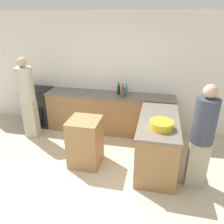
{
  "coord_description": "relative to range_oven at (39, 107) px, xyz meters",
  "views": [
    {
      "loc": [
        1.08,
        -2.46,
        2.56
      ],
      "look_at": [
        0.3,
        1.08,
        0.98
      ],
      "focal_mm": 35.0,
      "sensor_mm": 36.0,
      "label": 1
    }
  ],
  "objects": [
    {
      "name": "olive_oil_bottle",
      "position": [
        2.16,
        -0.17,
        0.56
      ],
      "size": [
        0.06,
        0.06,
        0.26
      ],
      "color": "#475B1E",
      "rests_on": "counter_back"
    },
    {
      "name": "dish_soap_bottle",
      "position": [
        2.22,
        0.01,
        0.57
      ],
      "size": [
        0.06,
        0.06,
        0.28
      ],
      "color": "#338CBF",
      "rests_on": "counter_back"
    },
    {
      "name": "hot_sauce_bottle",
      "position": [
        2.14,
        -0.03,
        0.57
      ],
      "size": [
        0.07,
        0.07,
        0.27
      ],
      "color": "red",
      "rests_on": "counter_back"
    },
    {
      "name": "wine_bottle_dark",
      "position": [
        2.03,
        0.05,
        0.57
      ],
      "size": [
        0.07,
        0.07,
        0.27
      ],
      "color": "black",
      "rests_on": "counter_back"
    },
    {
      "name": "person_at_peninsula",
      "position": [
        3.61,
        -1.54,
        0.47
      ],
      "size": [
        0.34,
        0.34,
        1.72
      ],
      "color": "#ADA38E",
      "rests_on": "ground_plane"
    },
    {
      "name": "wall_back",
      "position": [
        1.83,
        0.32,
        0.88
      ],
      "size": [
        8.0,
        0.06,
        2.7
      ],
      "color": "white",
      "rests_on": "ground_plane"
    },
    {
      "name": "ground_plane",
      "position": [
        1.83,
        -2.16,
        -0.47
      ],
      "size": [
        14.0,
        14.0,
        0.0
      ],
      "primitive_type": "plane",
      "color": "beige"
    },
    {
      "name": "person_by_range",
      "position": [
        0.16,
        -0.66,
        0.52
      ],
      "size": [
        0.34,
        0.34,
        1.82
      ],
      "color": "#ADA38E",
      "rests_on": "ground_plane"
    },
    {
      "name": "counter_peninsula",
      "position": [
        2.97,
        -1.08,
        -0.0
      ],
      "size": [
        0.69,
        1.61,
        0.93
      ],
      "color": "olive",
      "rests_on": "ground_plane"
    },
    {
      "name": "island_table",
      "position": [
        1.69,
        -1.35,
        -0.02
      ],
      "size": [
        0.56,
        0.56,
        0.9
      ],
      "color": "#997047",
      "rests_on": "ground_plane"
    },
    {
      "name": "vinegar_bottle_clear",
      "position": [
        2.18,
        0.17,
        0.54
      ],
      "size": [
        0.08,
        0.08,
        0.21
      ],
      "color": "silver",
      "rests_on": "counter_back"
    },
    {
      "name": "mixing_bowl",
      "position": [
        3.01,
        -1.44,
        0.52
      ],
      "size": [
        0.37,
        0.37,
        0.12
      ],
      "color": "yellow",
      "rests_on": "counter_peninsula"
    },
    {
      "name": "range_oven",
      "position": [
        0.0,
        0.0,
        0.0
      ],
      "size": [
        0.66,
        0.59,
        0.94
      ],
      "color": "black",
      "rests_on": "ground_plane"
    },
    {
      "name": "counter_back",
      "position": [
        1.83,
        0.0,
        -0.0
      ],
      "size": [
        2.98,
        0.61,
        0.93
      ],
      "color": "olive",
      "rests_on": "ground_plane"
    }
  ]
}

